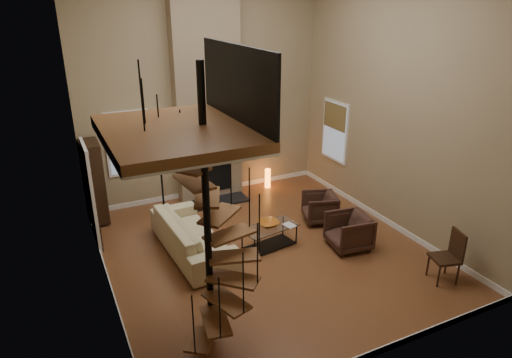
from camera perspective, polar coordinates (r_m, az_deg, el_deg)
name	(u,v)px	position (r m, az deg, el deg)	size (l,w,h in m)	color
ground	(265,251)	(9.15, 1.10, -9.04)	(6.00, 6.50, 0.01)	brown
back_wall	(204,86)	(11.02, -6.59, 11.54)	(6.00, 0.02, 5.50)	#9B8864
front_wall	(391,176)	(5.53, 16.70, 0.35)	(6.00, 0.02, 5.50)	#9B8864
left_wall	(89,137)	(7.28, -20.39, 5.01)	(0.02, 6.50, 5.50)	#9B8864
right_wall	(396,101)	(9.79, 17.31, 9.43)	(0.02, 6.50, 5.50)	#9B8864
baseboard_back	(209,190)	(11.79, -6.02, -1.44)	(6.00, 0.02, 0.12)	white
baseboard_front	(369,355)	(6.95, 14.11, -20.74)	(6.00, 0.02, 0.12)	white
baseboard_left	(111,286)	(8.41, -17.89, -12.79)	(0.02, 6.50, 0.12)	white
baseboard_right	(382,218)	(10.65, 15.67, -4.82)	(0.02, 6.50, 0.12)	white
chimney_breast	(207,88)	(10.85, -6.25, 11.39)	(1.60, 0.38, 5.50)	#8A755A
hearth	(218,201)	(11.23, -4.83, -2.84)	(1.50, 0.60, 0.04)	black
firebox	(213,178)	(11.27, -5.45, 0.17)	(0.95, 0.02, 0.72)	black
mantel	(213,156)	(10.99, -5.41, 2.94)	(1.70, 0.18, 0.06)	white
mirror_frame	(211,123)	(10.82, -5.68, 7.04)	(0.94, 0.94, 0.10)	black
mirror_disc	(211,123)	(10.83, -5.69, 7.05)	(0.80, 0.80, 0.01)	white
vase_left	(191,152)	(10.81, -8.25, 3.34)	(0.24, 0.24, 0.25)	black
vase_right	(235,147)	(11.20, -2.63, 4.09)	(0.20, 0.20, 0.21)	#19525A
window_back	(128,142)	(10.80, -15.84, 4.47)	(1.02, 0.06, 1.52)	white
window_right	(335,130)	(11.54, 9.94, 6.10)	(0.06, 1.02, 1.52)	white
entry_door	(92,196)	(9.54, -20.06, -2.01)	(0.10, 1.05, 2.16)	white
loft	(184,127)	(5.61, -9.13, 6.54)	(1.70, 2.20, 1.09)	brown
spiral_stair	(208,228)	(6.22, -6.04, -6.13)	(1.47, 1.47, 4.06)	black
hutch	(94,181)	(10.55, -19.77, -0.29)	(0.38, 0.81, 1.81)	#311D10
sofa	(192,234)	(9.00, -8.14, -6.93)	(2.47, 0.96, 0.72)	#CBBC8D
armchair_near	(323,207)	(10.21, 8.42, -3.55)	(0.70, 0.72, 0.65)	#3E251C
armchair_far	(352,231)	(9.32, 12.04, -6.44)	(0.77, 0.79, 0.72)	#3E251C
coffee_table	(270,234)	(9.15, 1.73, -6.96)	(1.19, 0.73, 0.43)	silver
bowl	(269,224)	(9.09, 1.59, -5.64)	(0.42, 0.42, 0.10)	orange
book	(289,226)	(9.10, 4.14, -5.91)	(0.19, 0.26, 0.02)	gray
floor_lamp	(160,163)	(9.87, -11.99, 1.94)	(0.42, 0.42, 1.73)	black
accent_lamp	(268,178)	(11.99, 1.49, 0.07)	(0.15, 0.15, 0.53)	orange
side_chair	(450,254)	(8.71, 23.29, -8.69)	(0.54, 0.54, 0.96)	#311D10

